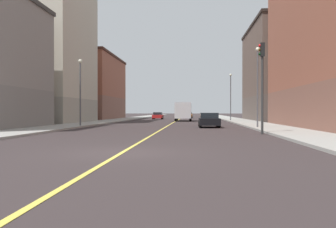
% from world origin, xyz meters
% --- Properties ---
extents(ground_plane, '(400.00, 400.00, 0.00)m').
position_xyz_m(ground_plane, '(0.00, 0.00, 0.00)').
color(ground_plane, '#342B2B').
rests_on(ground_plane, ground).
extents(sidewalk_left, '(3.88, 168.00, 0.15)m').
position_xyz_m(sidewalk_left, '(9.55, 49.00, 0.07)').
color(sidewalk_left, '#9E9B93').
rests_on(sidewalk_left, ground).
extents(sidewalk_right, '(3.88, 168.00, 0.15)m').
position_xyz_m(sidewalk_right, '(-9.55, 49.00, 0.07)').
color(sidewalk_right, '#9E9B93').
rests_on(sidewalk_right, ground).
extents(lane_center_stripe, '(0.16, 154.00, 0.01)m').
position_xyz_m(lane_center_stripe, '(0.00, 49.00, 0.01)').
color(lane_center_stripe, '#E5D14C').
rests_on(lane_center_stripe, ground).
extents(building_left_mid, '(9.21, 20.10, 14.71)m').
position_xyz_m(building_left_mid, '(15.94, 44.94, 7.36)').
color(building_left_mid, brown).
rests_on(building_left_mid, ground).
extents(building_right_midblock, '(9.21, 15.06, 19.07)m').
position_xyz_m(building_right_midblock, '(-15.94, 33.20, 9.54)').
color(building_right_midblock, '#9D9688').
rests_on(building_right_midblock, ground).
extents(building_right_distant, '(9.21, 20.30, 11.54)m').
position_xyz_m(building_right_distant, '(-15.94, 53.34, 5.78)').
color(building_right_distant, brown).
rests_on(building_right_distant, ground).
extents(traffic_light_left_near, '(0.40, 0.32, 6.06)m').
position_xyz_m(traffic_light_left_near, '(7.19, 11.27, 3.92)').
color(traffic_light_left_near, '#2D2D2D').
rests_on(traffic_light_left_near, ground).
extents(street_lamp_left_near, '(0.36, 0.36, 6.94)m').
position_xyz_m(street_lamp_left_near, '(8.21, 19.06, 4.37)').
color(street_lamp_left_near, '#4C4C51').
rests_on(street_lamp_left_near, ground).
extents(street_lamp_right_near, '(0.36, 0.36, 6.36)m').
position_xyz_m(street_lamp_right_near, '(-8.21, 21.39, 4.06)').
color(street_lamp_right_near, '#4C4C51').
rests_on(street_lamp_right_near, ground).
extents(street_lamp_left_far, '(0.36, 0.36, 6.97)m').
position_xyz_m(street_lamp_left_far, '(8.21, 42.76, 4.39)').
color(street_lamp_left_far, '#4C4C51').
rests_on(street_lamp_left_far, ground).
extents(car_orange, '(1.99, 4.08, 1.25)m').
position_xyz_m(car_orange, '(1.48, 68.17, 0.61)').
color(car_orange, orange).
rests_on(car_orange, ground).
extents(car_black, '(1.98, 4.17, 1.37)m').
position_xyz_m(car_black, '(4.11, 21.43, 0.66)').
color(car_black, black).
rests_on(car_black, ground).
extents(car_red, '(1.83, 4.00, 1.28)m').
position_xyz_m(car_red, '(-3.93, 55.02, 0.63)').
color(car_red, red).
rests_on(car_red, ground).
extents(box_truck, '(2.44, 7.35, 2.77)m').
position_xyz_m(box_truck, '(1.12, 42.85, 1.51)').
color(box_truck, beige).
rests_on(box_truck, ground).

